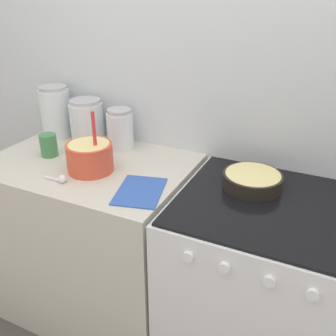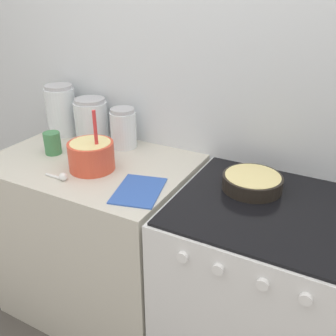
# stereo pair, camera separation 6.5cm
# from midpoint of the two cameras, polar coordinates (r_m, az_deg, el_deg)

# --- Properties ---
(wall_back) EXTENTS (4.94, 0.05, 2.40)m
(wall_back) POSITION_cam_midpoint_polar(r_m,az_deg,el_deg) (1.81, 5.63, 10.53)
(wall_back) COLOR silver
(wall_back) RESTS_ON ground_plane
(countertop_cabinet) EXTENTS (0.97, 0.67, 0.92)m
(countertop_cabinet) POSITION_cam_midpoint_polar(r_m,az_deg,el_deg) (2.08, -11.82, -10.68)
(countertop_cabinet) COLOR beige
(countertop_cabinet) RESTS_ON ground_plane
(stove) EXTENTS (0.75, 0.69, 0.92)m
(stove) POSITION_cam_midpoint_polar(r_m,az_deg,el_deg) (1.79, 12.58, -17.94)
(stove) COLOR silver
(stove) RESTS_ON ground_plane
(mixing_bowl) EXTENTS (0.21, 0.21, 0.29)m
(mixing_bowl) POSITION_cam_midpoint_polar(r_m,az_deg,el_deg) (1.73, -12.88, 1.88)
(mixing_bowl) COLOR #D84C33
(mixing_bowl) RESTS_ON countertop_cabinet
(baking_pan) EXTENTS (0.25, 0.25, 0.06)m
(baking_pan) POSITION_cam_midpoint_polar(r_m,az_deg,el_deg) (1.59, 11.61, -1.81)
(baking_pan) COLOR black
(baking_pan) RESTS_ON stove
(storage_jar_left) EXTENTS (0.16, 0.16, 0.28)m
(storage_jar_left) POSITION_cam_midpoint_polar(r_m,az_deg,el_deg) (2.19, -17.49, 7.73)
(storage_jar_left) COLOR silver
(storage_jar_left) RESTS_ON countertop_cabinet
(storage_jar_middle) EXTENTS (0.18, 0.18, 0.23)m
(storage_jar_middle) POSITION_cam_midpoint_polar(r_m,az_deg,el_deg) (2.06, -13.11, 6.58)
(storage_jar_middle) COLOR silver
(storage_jar_middle) RESTS_ON countertop_cabinet
(storage_jar_right) EXTENTS (0.13, 0.13, 0.21)m
(storage_jar_right) POSITION_cam_midpoint_polar(r_m,az_deg,el_deg) (1.95, -8.24, 5.52)
(storage_jar_right) COLOR silver
(storage_jar_right) RESTS_ON countertop_cabinet
(tin_can) EXTENTS (0.08, 0.08, 0.11)m
(tin_can) POSITION_cam_midpoint_polar(r_m,az_deg,el_deg) (1.95, -18.64, 3.33)
(tin_can) COLOR #3F7F4C
(tin_can) RESTS_ON countertop_cabinet
(recipe_page) EXTENTS (0.24, 0.29, 0.01)m
(recipe_page) POSITION_cam_midpoint_polar(r_m,az_deg,el_deg) (1.55, -5.50, -3.54)
(recipe_page) COLOR #3359B2
(recipe_page) RESTS_ON countertop_cabinet
(measuring_spoon) EXTENTS (0.12, 0.04, 0.04)m
(measuring_spoon) POSITION_cam_midpoint_polar(r_m,az_deg,el_deg) (1.68, -17.18, -1.60)
(measuring_spoon) COLOR white
(measuring_spoon) RESTS_ON countertop_cabinet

